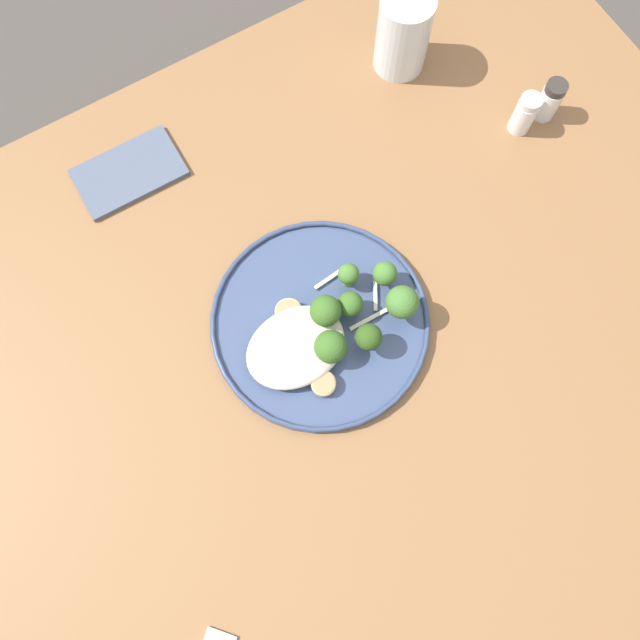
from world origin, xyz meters
TOP-DOWN VIEW (x-y plane):
  - ground at (0.00, 0.00)m, footprint 6.00×6.00m
  - wooden_dining_table at (0.00, 0.00)m, footprint 1.40×1.00m
  - dinner_plate at (0.05, 0.03)m, footprint 0.29×0.29m
  - noodle_bed at (0.01, 0.01)m, footprint 0.13×0.10m
  - seared_scallop_on_noodles at (-0.03, 0.01)m, footprint 0.03×0.03m
  - seared_scallop_tilted_round at (0.04, 0.04)m, footprint 0.02×0.02m
  - seared_scallop_right_edge at (0.05, 0.00)m, footprint 0.03×0.03m
  - seared_scallop_half_hidden at (0.01, -0.04)m, footprint 0.03×0.03m
  - seared_scallop_center_golden at (0.02, 0.06)m, footprint 0.04×0.04m
  - broccoli_floret_left_leaning at (0.15, -0.01)m, footprint 0.04×0.04m
  - broccoli_floret_front_edge at (0.15, 0.04)m, footprint 0.03×0.03m
  - broccoli_floret_beside_noodles at (0.09, 0.02)m, footprint 0.03×0.03m
  - broccoli_floret_small_sprig at (0.06, 0.03)m, footprint 0.04×0.04m
  - broccoli_floret_tall_stalk at (0.04, -0.01)m, footprint 0.04×0.04m
  - broccoli_floret_center_pile at (0.11, 0.06)m, footprint 0.03×0.03m
  - broccoli_floret_split_head at (0.09, -0.03)m, footprint 0.03×0.03m
  - onion_sliver_long_sliver at (0.10, 0.08)m, footprint 0.06×0.01m
  - onion_sliver_short_strip at (0.14, 0.02)m, footprint 0.03×0.04m
  - onion_sliver_curled_piece at (0.07, 0.03)m, footprint 0.04×0.03m
  - onion_sliver_pale_crescent at (0.11, -0.00)m, footprint 0.06×0.01m
  - water_glass at (0.37, 0.33)m, footprint 0.08×0.08m
  - folded_napkin at (-0.06, 0.36)m, footprint 0.15×0.09m
  - salt_shaker at (0.46, 0.14)m, footprint 0.03×0.03m
  - pepper_shaker at (0.50, 0.14)m, footprint 0.03×0.03m

SIDE VIEW (x-z plane):
  - ground at x=0.00m, z-range 0.00..0.00m
  - wooden_dining_table at x=0.00m, z-range 0.29..1.03m
  - folded_napkin at x=-0.06m, z-range 0.74..0.75m
  - dinner_plate at x=0.05m, z-range 0.74..0.76m
  - onion_sliver_long_sliver at x=0.10m, z-range 0.75..0.76m
  - onion_sliver_short_strip at x=0.14m, z-range 0.75..0.76m
  - onion_sliver_curled_piece at x=0.07m, z-range 0.75..0.76m
  - onion_sliver_pale_crescent at x=0.11m, z-range 0.75..0.76m
  - seared_scallop_half_hidden at x=0.01m, z-range 0.75..0.77m
  - seared_scallop_on_noodles at x=-0.03m, z-range 0.75..0.77m
  - seared_scallop_center_golden at x=0.02m, z-range 0.75..0.77m
  - seared_scallop_tilted_round at x=0.04m, z-range 0.75..0.77m
  - seared_scallop_right_edge at x=0.05m, z-range 0.75..0.77m
  - noodle_bed at x=0.01m, z-range 0.75..0.78m
  - salt_shaker at x=0.46m, z-range 0.74..0.81m
  - pepper_shaker at x=0.50m, z-range 0.74..0.81m
  - broccoli_floret_center_pile at x=0.11m, z-range 0.75..0.80m
  - broccoli_floret_beside_noodles at x=0.09m, z-range 0.76..0.80m
  - broccoli_floret_tall_stalk at x=0.04m, z-range 0.75..0.81m
  - broccoli_floret_front_edge at x=0.15m, z-range 0.76..0.81m
  - broccoli_floret_split_head at x=0.09m, z-range 0.76..0.81m
  - broccoli_floret_small_sprig at x=0.06m, z-range 0.76..0.82m
  - broccoli_floret_left_leaning at x=0.15m, z-range 0.76..0.82m
  - water_glass at x=0.37m, z-range 0.73..0.85m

